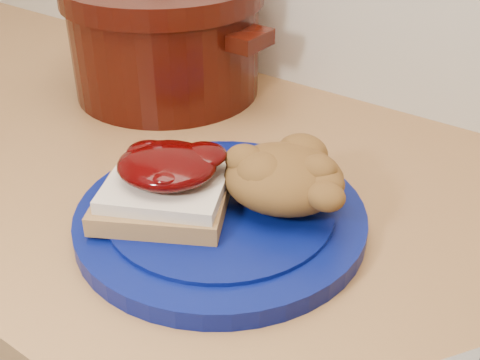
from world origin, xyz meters
The scene contains 5 objects.
plate centered at (-0.03, 1.43, 0.91)m, with size 0.30×0.30×0.02m, color #050E52.
sandwich centered at (-0.07, 1.40, 0.95)m, with size 0.17×0.16×0.06m.
stuffing_mound centered at (0.02, 1.47, 0.95)m, with size 0.12×0.11×0.06m, color brown.
dutch_oven centered at (-0.31, 1.66, 0.98)m, with size 0.34×0.29×0.18m.
pepper_grinder centered at (-0.38, 1.70, 0.96)m, with size 0.07×0.07×0.12m.
Camera 1 is at (0.29, 1.03, 1.27)m, focal length 45.00 mm.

